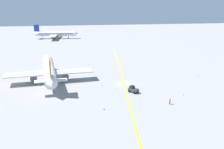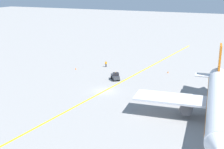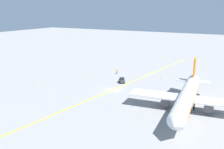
{
  "view_description": "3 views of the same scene",
  "coord_description": "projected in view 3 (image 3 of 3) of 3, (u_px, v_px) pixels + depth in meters",
  "views": [
    {
      "loc": [
        -16.51,
        -78.49,
        26.13
      ],
      "look_at": [
        -4.41,
        -3.13,
        4.18
      ],
      "focal_mm": 42.0,
      "sensor_mm": 36.0,
      "label": 1
    },
    {
      "loc": [
        -27.15,
        57.17,
        22.12
      ],
      "look_at": [
        -0.56,
        -2.89,
        3.02
      ],
      "focal_mm": 50.0,
      "sensor_mm": 36.0,
      "label": 2
    },
    {
      "loc": [
        -36.51,
        66.4,
        23.96
      ],
      "look_at": [
        0.5,
        -0.7,
        4.62
      ],
      "focal_mm": 42.0,
      "sensor_mm": 36.0,
      "label": 3
    }
  ],
  "objects": [
    {
      "name": "ground_plane",
      "position": [
        112.0,
        90.0,
        79.33
      ],
      "size": [
        400.0,
        400.0,
        0.0
      ],
      "primitive_type": "plane",
      "color": "gray"
    },
    {
      "name": "traffic_cone_near_nose",
      "position": [
        95.0,
        74.0,
        96.98
      ],
      "size": [
        0.32,
        0.32,
        0.55
      ],
      "primitive_type": "cone",
      "color": "orange",
      "rests_on": "ground"
    },
    {
      "name": "apron_yellow_centreline",
      "position": [
        112.0,
        90.0,
        79.33
      ],
      "size": [
        14.64,
        119.2,
        0.01
      ],
      "primitive_type": "cube",
      "rotation": [
        0.0,
        0.0,
        -0.12
      ],
      "color": "yellow",
      "rests_on": "ground"
    },
    {
      "name": "traffic_cone_by_wingtip",
      "position": [
        136.0,
        91.0,
        77.04
      ],
      "size": [
        0.32,
        0.32,
        0.55
      ],
      "primitive_type": "cone",
      "color": "orange",
      "rests_on": "ground"
    },
    {
      "name": "traffic_cone_far_edge",
      "position": [
        162.0,
        78.0,
        91.54
      ],
      "size": [
        0.32,
        0.32,
        0.55
      ],
      "primitive_type": "cone",
      "color": "orange",
      "rests_on": "ground"
    },
    {
      "name": "traffic_cone_mid_apron",
      "position": [
        35.0,
        81.0,
        88.46
      ],
      "size": [
        0.32,
        0.32,
        0.55
      ],
      "primitive_type": "cone",
      "color": "orange",
      "rests_on": "ground"
    },
    {
      "name": "airplane_at_gate",
      "position": [
        187.0,
        97.0,
        61.89
      ],
      "size": [
        28.39,
        35.54,
        10.6
      ],
      "color": "silver",
      "rests_on": "ground"
    },
    {
      "name": "ground_crew_worker",
      "position": [
        117.0,
        71.0,
        98.81
      ],
      "size": [
        0.41,
        0.46,
        1.68
      ],
      "color": "#23232D",
      "rests_on": "ground"
    },
    {
      "name": "baggage_tug_dark",
      "position": [
        122.0,
        80.0,
        86.72
      ],
      "size": [
        3.0,
        3.3,
        2.11
      ],
      "color": "#333842",
      "rests_on": "ground"
    }
  ]
}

